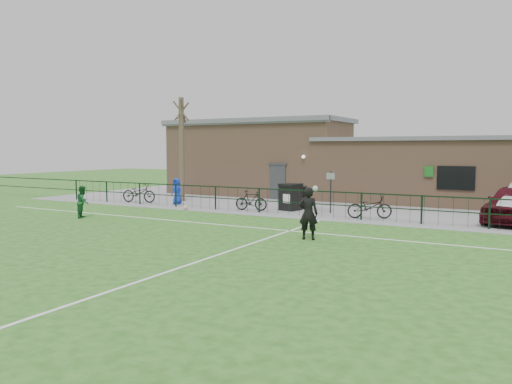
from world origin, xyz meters
The scene contains 18 objects.
ground centered at (0.00, 0.00, 0.00)m, with size 90.00×90.00×0.00m, color #265C1B.
paving_strip centered at (0.00, 13.50, 0.01)m, with size 34.00×13.00×0.02m, color gray.
pitch_line_touch centered at (0.00, 7.80, 0.00)m, with size 28.00×0.10×0.01m, color white.
pitch_line_mid centered at (0.00, 4.00, 0.00)m, with size 28.00×0.10×0.01m, color white.
pitch_line_perp centered at (2.00, 0.00, 0.00)m, with size 0.10×16.00×0.01m, color white.
perimeter_fence centered at (0.00, 8.00, 0.60)m, with size 28.00×0.10×1.20m, color black.
bare_tree centered at (-8.00, 10.50, 3.00)m, with size 0.30×0.30×6.00m, color #4E3F2F.
wheelie_bin_left centered at (-0.56, 10.58, 0.54)m, with size 0.69×0.78×1.04m, color black.
wheelie_bin_right centered at (-0.58, 9.56, 0.64)m, with size 0.82×0.93×1.24m, color black.
sign_post centered at (1.56, 9.45, 1.02)m, with size 0.06×0.06×2.00m, color black.
bicycle_c centered at (-9.65, 8.65, 0.56)m, with size 0.72×2.05×1.08m, color black.
bicycle_d centered at (-2.23, 8.51, 0.51)m, with size 0.46×1.64×0.98m, color black.
bicycle_e centered at (3.68, 8.61, 0.52)m, with size 0.67×1.92×1.01m, color black.
spectator_child centered at (-7.15, 8.92, 0.74)m, with size 0.70×0.46×1.44m, color #1436BD.
goalkeeper_kick centered at (3.28, 2.76, 0.90)m, with size 1.66×3.88×1.78m.
outfield_player centered at (-7.57, 2.76, 0.71)m, with size 0.69×0.54×1.42m, color #185427.
ball_ground centered at (-5.31, 7.25, 0.12)m, with size 0.24×0.24×0.24m, color silver.
clubhouse centered at (-0.88, 16.50, 2.22)m, with size 24.25×5.40×4.96m.
Camera 1 is at (9.88, -12.74, 3.08)m, focal length 35.00 mm.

